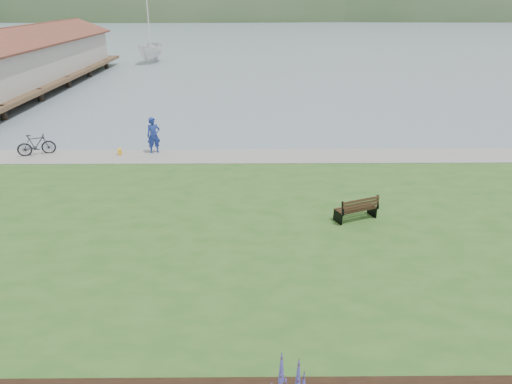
% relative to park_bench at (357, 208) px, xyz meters
% --- Properties ---
extents(ground, '(600.00, 600.00, 0.00)m').
position_rel_park_bench_xyz_m(ground, '(-4.29, 0.21, -0.87)').
color(ground, slate).
rests_on(ground, ground).
extents(lawn, '(34.00, 20.00, 0.40)m').
position_rel_park_bench_xyz_m(lawn, '(-4.29, -1.79, -0.67)').
color(lawn, '#2C561E').
rests_on(lawn, ground).
extents(shoreline_path, '(34.00, 2.20, 0.03)m').
position_rel_park_bench_xyz_m(shoreline_path, '(-4.29, 7.11, -0.45)').
color(shoreline_path, gray).
rests_on(shoreline_path, lawn).
extents(far_hillside, '(580.00, 80.00, 38.00)m').
position_rel_park_bench_xyz_m(far_hillside, '(15.71, 170.21, -0.87)').
color(far_hillside, '#324E2C').
rests_on(far_hillside, ground).
extents(pier_pavilion, '(8.00, 36.00, 5.40)m').
position_rel_park_bench_xyz_m(pier_pavilion, '(-24.29, 27.73, 1.77)').
color(pier_pavilion, '#4C3826').
rests_on(pier_pavilion, ground).
extents(park_bench, '(1.63, 1.14, 0.94)m').
position_rel_park_bench_xyz_m(park_bench, '(0.00, 0.00, 0.00)').
color(park_bench, black).
rests_on(park_bench, lawn).
extents(person, '(0.95, 0.82, 2.18)m').
position_rel_park_bench_xyz_m(person, '(-8.76, 7.69, 0.63)').
color(person, navy).
rests_on(person, lawn).
extents(bicycle_b, '(1.18, 1.87, 1.09)m').
position_rel_park_bench_xyz_m(bicycle_b, '(-14.64, 7.41, 0.08)').
color(bicycle_b, black).
rests_on(bicycle_b, lawn).
extents(sailboat, '(11.44, 11.62, 27.99)m').
position_rel_park_bench_xyz_m(sailboat, '(-16.54, 45.45, -0.87)').
color(sailboat, silver).
rests_on(sailboat, ground).
extents(pannier, '(0.27, 0.34, 0.32)m').
position_rel_park_bench_xyz_m(pannier, '(-10.48, 7.41, -0.31)').
color(pannier, yellow).
rests_on(pannier, lawn).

